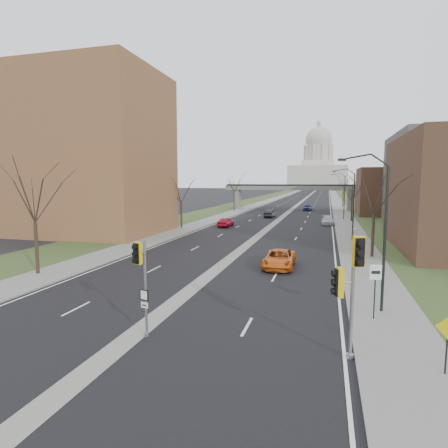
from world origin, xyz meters
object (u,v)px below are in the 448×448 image
at_px(car_left_near, 226,222).
at_px(car_left_far, 270,214).
at_px(car_right_far, 308,207).
at_px(warning_sign, 447,337).
at_px(car_right_near, 279,259).
at_px(signal_pole_median, 141,271).
at_px(signal_pole_right, 350,276).
at_px(car_right_mid, 328,220).
at_px(speed_limit_sign, 375,282).

distance_m(car_left_near, car_left_far, 17.80).
distance_m(car_left_far, car_right_far, 20.73).
height_order(warning_sign, car_right_near, warning_sign).
bearing_deg(car_left_near, signal_pole_median, 101.63).
distance_m(warning_sign, car_right_near, 18.19).
bearing_deg(car_right_near, car_right_far, 90.39).
bearing_deg(signal_pole_right, warning_sign, -19.68).
distance_m(signal_pole_right, warning_sign, 4.05).
xyz_separation_m(signal_pole_median, car_right_mid, (8.31, 49.54, -2.50)).
height_order(car_left_near, car_right_mid, car_left_near).
relative_size(signal_pole_right, car_left_far, 1.17).
relative_size(warning_sign, car_right_near, 0.41).
distance_m(car_right_near, car_right_far, 63.09).
height_order(speed_limit_sign, car_left_near, speed_limit_sign).
bearing_deg(car_left_near, car_right_far, -104.99).
distance_m(car_right_mid, car_right_far, 30.02).
bearing_deg(signal_pole_right, car_right_far, 79.15).
relative_size(signal_pole_median, car_left_far, 0.99).
bearing_deg(signal_pole_median, car_left_far, 107.99).
xyz_separation_m(warning_sign, car_left_near, (-20.06, 42.38, -0.79)).
bearing_deg(car_right_far, car_right_near, -84.61).
xyz_separation_m(signal_pole_right, car_right_mid, (-0.78, 49.36, -2.85)).
xyz_separation_m(signal_pole_right, speed_limit_sign, (1.58, 5.01, -1.45)).
bearing_deg(warning_sign, car_right_mid, 114.02).
height_order(signal_pole_right, speed_limit_sign, signal_pole_right).
bearing_deg(warning_sign, speed_limit_sign, 129.07).
bearing_deg(warning_sign, car_right_far, 115.61).
distance_m(speed_limit_sign, car_left_far, 55.99).
bearing_deg(signal_pole_median, car_left_near, 115.17).
bearing_deg(car_left_far, signal_pole_right, 103.13).
relative_size(signal_pole_right, car_left_near, 1.21).
relative_size(speed_limit_sign, car_right_near, 0.54).
bearing_deg(car_right_near, warning_sign, -63.47).
xyz_separation_m(speed_limit_sign, car_right_mid, (-2.36, 44.35, -1.40)).
xyz_separation_m(car_left_far, car_right_mid, (11.26, -9.94, -0.05)).
distance_m(car_left_far, car_right_mid, 15.02).
relative_size(car_left_near, car_right_near, 0.84).
relative_size(signal_pole_right, car_right_near, 1.01).
height_order(speed_limit_sign, car_left_far, speed_limit_sign).
relative_size(car_left_far, car_right_mid, 0.95).
xyz_separation_m(warning_sign, car_left_far, (-15.55, 59.60, -0.80)).
relative_size(speed_limit_sign, warning_sign, 1.30).
xyz_separation_m(signal_pole_median, speed_limit_sign, (10.66, 5.20, -1.10)).
bearing_deg(warning_sign, car_left_near, 134.42).
height_order(warning_sign, car_right_mid, warning_sign).
distance_m(signal_pole_median, car_right_near, 16.86).
relative_size(signal_pole_right, warning_sign, 2.44).
xyz_separation_m(speed_limit_sign, car_left_far, (-13.62, 54.29, -1.35)).
bearing_deg(signal_pole_right, car_right_near, 91.62).
height_order(warning_sign, car_left_near, warning_sign).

